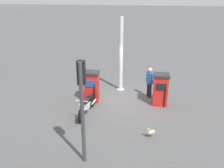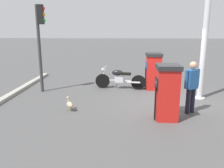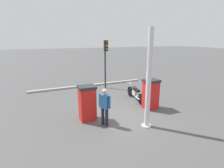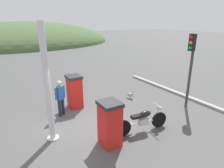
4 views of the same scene
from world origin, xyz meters
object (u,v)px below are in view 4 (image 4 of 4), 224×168
Objects in this scene: wandering_duck at (130,94)px; motorcycle_near_pump at (143,120)px; attendant_person at (60,96)px; roadside_traffic_light at (191,58)px; fuel_pump_near at (110,123)px; canopy_support_pole at (48,87)px; fuel_pump_far at (75,91)px.

motorcycle_near_pump is at bearing -117.39° from wandering_duck.
attendant_person is 0.46× the size of roadside_traffic_light.
fuel_pump_near is 0.97× the size of attendant_person.
attendant_person is at bearing 63.70° from canopy_support_pole.
fuel_pump_near is 0.45× the size of roadside_traffic_light.
canopy_support_pole is at bearing 140.94° from fuel_pump_near.
fuel_pump_far is at bearing 171.22° from wandering_duck.
attendant_person is (-0.80, -0.51, 0.11)m from fuel_pump_far.
fuel_pump_near is at bearing -39.06° from canopy_support_pole.
canopy_support_pole is (-1.56, -2.04, 1.10)m from fuel_pump_far.
wandering_duck is 5.00m from canopy_support_pole.
attendant_person reaches higher than motorcycle_near_pump.
roadside_traffic_light is 0.86× the size of canopy_support_pole.
attendant_person is at bearing -147.82° from fuel_pump_far.
fuel_pump_far is 2.80m from canopy_support_pole.
roadside_traffic_light is (1.61, -2.19, 2.12)m from wandering_duck.
attendant_person reaches higher than fuel_pump_far.
fuel_pump_near is 0.98× the size of fuel_pump_far.
attendant_person is at bearing -179.01° from wandering_duck.
canopy_support_pole is at bearing -127.41° from fuel_pump_far.
fuel_pump_far is at bearing 113.47° from motorcycle_near_pump.
canopy_support_pole is at bearing -116.30° from attendant_person.
wandering_duck is (2.86, -0.44, -0.58)m from fuel_pump_far.
motorcycle_near_pump is 0.55× the size of canopy_support_pole.
roadside_traffic_light is (5.27, -2.12, 1.44)m from attendant_person.
fuel_pump_far is at bearing 149.53° from roadside_traffic_light.
fuel_pump_near is 3.31m from fuel_pump_far.
attendant_person is 3.64× the size of wandering_duck.
wandering_duck is 3.44m from roadside_traffic_light.
attendant_person is 0.40× the size of canopy_support_pole.
roadside_traffic_light is at bearing 8.72° from fuel_pump_near.
roadside_traffic_light is at bearing -53.70° from wandering_duck.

